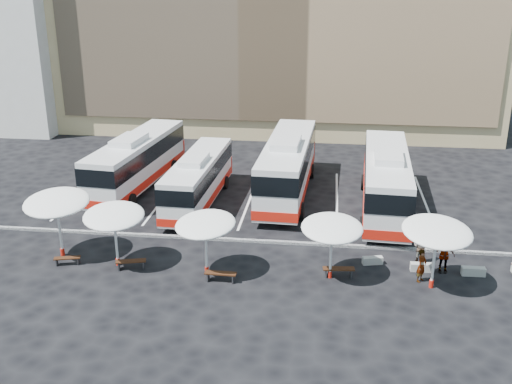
# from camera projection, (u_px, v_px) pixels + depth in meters

# --- Properties ---
(ground) EXTENTS (120.00, 120.00, 0.00)m
(ground) POSITION_uv_depth(u_px,v_px,m) (232.00, 245.00, 34.55)
(ground) COLOR black
(ground) RESTS_ON ground
(apartment_block) EXTENTS (14.00, 14.00, 18.00)m
(apartment_block) POSITION_uv_depth(u_px,v_px,m) (5.00, 34.00, 60.91)
(apartment_block) COLOR silver
(apartment_block) RESTS_ON ground
(curb_divider) EXTENTS (34.00, 0.25, 0.15)m
(curb_divider) POSITION_uv_depth(u_px,v_px,m) (234.00, 240.00, 34.99)
(curb_divider) COLOR black
(curb_divider) RESTS_ON ground
(bay_lines) EXTENTS (24.15, 12.00, 0.01)m
(bay_lines) POSITION_uv_depth(u_px,v_px,m) (251.00, 197.00, 42.01)
(bay_lines) COLOR white
(bay_lines) RESTS_ON ground
(bus_0) EXTENTS (3.97, 12.92, 4.03)m
(bus_0) POSITION_uv_depth(u_px,v_px,m) (137.00, 160.00, 43.33)
(bus_0) COLOR silver
(bus_0) RESTS_ON ground
(bus_1) EXTENTS (2.90, 11.25, 3.55)m
(bus_1) POSITION_uv_depth(u_px,v_px,m) (198.00, 178.00, 40.24)
(bus_1) COLOR silver
(bus_1) RESTS_ON ground
(bus_2) EXTENTS (3.56, 13.67, 4.31)m
(bus_2) POSITION_uv_depth(u_px,v_px,m) (288.00, 164.00, 41.81)
(bus_2) COLOR silver
(bus_2) RESTS_ON ground
(bus_3) EXTENTS (3.55, 13.28, 4.18)m
(bus_3) POSITION_uv_depth(u_px,v_px,m) (386.00, 179.00, 39.08)
(bus_3) COLOR silver
(bus_3) RESTS_ON ground
(sunshade_0) EXTENTS (3.80, 3.84, 3.68)m
(sunshade_0) POSITION_uv_depth(u_px,v_px,m) (57.00, 203.00, 32.17)
(sunshade_0) COLOR silver
(sunshade_0) RESTS_ON ground
(sunshade_1) EXTENTS (3.83, 3.86, 3.34)m
(sunshade_1) POSITION_uv_depth(u_px,v_px,m) (114.00, 216.00, 31.16)
(sunshade_1) COLOR silver
(sunshade_1) RESTS_ON ground
(sunshade_2) EXTENTS (4.05, 4.08, 3.25)m
(sunshade_2) POSITION_uv_depth(u_px,v_px,m) (205.00, 224.00, 30.29)
(sunshade_2) COLOR silver
(sunshade_2) RESTS_ON ground
(sunshade_3) EXTENTS (3.45, 3.49, 3.26)m
(sunshade_3) POSITION_uv_depth(u_px,v_px,m) (332.00, 228.00, 29.83)
(sunshade_3) COLOR silver
(sunshade_3) RESTS_ON ground
(sunshade_4) EXTENTS (4.29, 4.32, 3.55)m
(sunshade_4) POSITION_uv_depth(u_px,v_px,m) (437.00, 232.00, 28.78)
(sunshade_4) COLOR silver
(sunshade_4) RESTS_ON ground
(wood_bench_0) EXTENTS (1.43, 0.70, 0.42)m
(wood_bench_0) POSITION_uv_depth(u_px,v_px,m) (67.00, 259.00, 32.05)
(wood_bench_0) COLOR black
(wood_bench_0) RESTS_ON ground
(wood_bench_1) EXTENTS (1.63, 0.81, 0.48)m
(wood_bench_1) POSITION_uv_depth(u_px,v_px,m) (131.00, 262.00, 31.58)
(wood_bench_1) COLOR black
(wood_bench_1) RESTS_ON ground
(wood_bench_2) EXTENTS (1.62, 0.47, 0.50)m
(wood_bench_2) POSITION_uv_depth(u_px,v_px,m) (221.00, 275.00, 30.27)
(wood_bench_2) COLOR black
(wood_bench_2) RESTS_ON ground
(wood_bench_3) EXTENTS (1.66, 0.59, 0.50)m
(wood_bench_3) POSITION_uv_depth(u_px,v_px,m) (339.00, 270.00, 30.73)
(wood_bench_3) COLOR black
(wood_bench_3) RESTS_ON ground
(conc_bench_0) EXTENTS (1.14, 0.61, 0.41)m
(conc_bench_0) POSITION_uv_depth(u_px,v_px,m) (373.00, 260.00, 32.17)
(conc_bench_0) COLOR gray
(conc_bench_0) RESTS_ON ground
(conc_bench_1) EXTENTS (1.16, 0.40, 0.43)m
(conc_bench_1) POSITION_uv_depth(u_px,v_px,m) (421.00, 267.00, 31.40)
(conc_bench_1) COLOR gray
(conc_bench_1) RESTS_ON ground
(conc_bench_2) EXTENTS (1.19, 0.41, 0.45)m
(conc_bench_2) POSITION_uv_depth(u_px,v_px,m) (473.00, 271.00, 30.94)
(conc_bench_2) COLOR gray
(conc_bench_2) RESTS_ON ground
(passenger_0) EXTENTS (0.71, 0.76, 1.75)m
(passenger_0) POSITION_uv_depth(u_px,v_px,m) (422.00, 266.00, 30.13)
(passenger_0) COLOR black
(passenger_0) RESTS_ON ground
(passenger_1) EXTENTS (1.06, 1.00, 1.72)m
(passenger_1) POSITION_uv_depth(u_px,v_px,m) (421.00, 247.00, 32.18)
(passenger_1) COLOR black
(passenger_1) RESTS_ON ground
(passenger_2) EXTENTS (1.12, 0.48, 1.90)m
(passenger_2) POSITION_uv_depth(u_px,v_px,m) (444.00, 255.00, 31.05)
(passenger_2) COLOR black
(passenger_2) RESTS_ON ground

